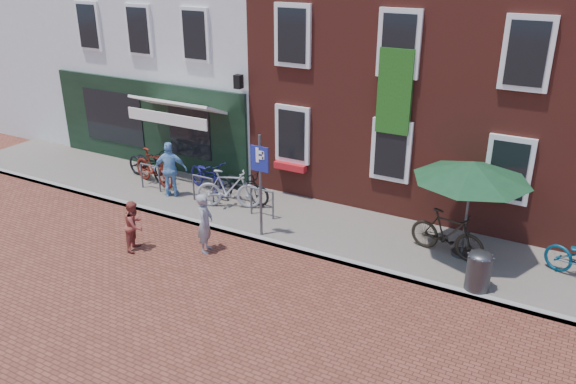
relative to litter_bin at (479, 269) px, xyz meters
The scene contains 17 objects.
ground 6.56m from the litter_bin, behind, with size 80.00×80.00×0.00m, color brown.
sidewalk 5.68m from the litter_bin, 167.75° to the left, with size 24.00×3.00×0.10m, color slate.
building_stucco 13.89m from the litter_bin, 149.84° to the left, with size 8.00×8.00×9.00m, color silver.
building_brick_mid 9.20m from the litter_bin, 124.05° to the left, with size 6.00×8.00×10.00m, color maroon.
filler_left 20.55m from the litter_bin, 160.60° to the left, with size 7.00×8.00×9.00m, color silver.
litter_bin is the anchor object (origin of this frame).
parking_sign 5.61m from the litter_bin, behind, with size 0.50×0.08×2.71m.
parasol 2.34m from the litter_bin, 115.13° to the left, with size 2.73×2.73×2.51m.
woman 6.46m from the litter_bin, 168.36° to the right, with size 0.56×0.37×1.54m, color gray.
boy 8.19m from the litter_bin, 165.47° to the right, with size 0.63×0.49×1.30m, color #973F34.
cafe_person 9.20m from the litter_bin, behind, with size 0.99×0.41×1.68m, color #75AFDF.
bicycle_0 10.80m from the litter_bin, behind, with size 0.68×1.95×1.02m, color black.
bicycle_1 10.32m from the litter_bin, behind, with size 0.53×1.89×1.13m, color #62170E.
bicycle_2 8.56m from the litter_bin, 169.00° to the left, with size 0.68×1.95×1.02m, color navy.
bicycle_3 7.25m from the litter_bin, behind, with size 0.53×1.89×1.13m, color #99999B.
bicycle_4 7.27m from the litter_bin, 168.01° to the left, with size 0.68×1.95×1.02m, color black.
bicycle_5 1.57m from the litter_bin, 129.78° to the left, with size 0.53×1.89×1.13m, color black.
Camera 1 is at (8.10, -11.12, 6.98)m, focal length 35.86 mm.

